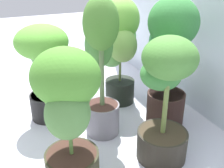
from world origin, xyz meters
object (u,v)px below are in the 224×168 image
potted_plant_center (101,62)px  potted_plant_back_center (169,52)px  potted_plant_front_left (44,61)px  potted_plant_back_left (120,43)px  floor_fan (49,67)px  potted_plant_back_right (165,95)px  potted_plant_front_right (68,110)px

potted_plant_center → potted_plant_back_center: potted_plant_center is taller
potted_plant_front_left → potted_plant_back_left: bearing=89.7°
potted_plant_center → potted_plant_back_left: (-0.30, 0.25, 0.00)m
potted_plant_back_left → floor_fan: potted_plant_back_left is taller
potted_plant_back_left → potted_plant_back_right: 0.65m
potted_plant_front_left → potted_plant_back_right: 0.80m
potted_plant_back_left → potted_plant_front_left: bearing=-90.3°
potted_plant_back_right → floor_fan: (-0.97, -0.39, -0.14)m
potted_plant_back_right → potted_plant_center: bearing=-149.1°
potted_plant_center → potted_plant_front_right: 0.45m
potted_plant_back_left → floor_fan: size_ratio=2.20×
potted_plant_front_right → potted_plant_front_left: (-0.65, 0.02, -0.00)m
potted_plant_back_center → potted_plant_back_right: size_ratio=1.19×
potted_plant_center → potted_plant_back_center: 0.42m
potted_plant_back_right → potted_plant_back_left: bearing=175.7°
potted_plant_back_center → floor_fan: size_ratio=2.31×
potted_plant_front_left → potted_plant_back_left: (0.00, 0.52, 0.06)m
potted_plant_back_center → potted_plant_back_right: (0.29, -0.21, -0.11)m
potted_plant_front_left → potted_plant_center: bearing=41.5°
potted_plant_back_center → potted_plant_back_left: 0.39m
potted_plant_front_right → floor_fan: (-0.98, 0.10, -0.17)m
potted_plant_back_right → potted_plant_front_right: bearing=-89.0°
potted_plant_back_left → potted_plant_back_right: size_ratio=1.13×
potted_plant_back_left → potted_plant_back_right: (0.64, -0.05, -0.09)m
potted_plant_front_right → potted_plant_back_right: size_ratio=1.01×
potted_plant_back_center → potted_plant_back_right: bearing=-36.3°
potted_plant_front_left → potted_plant_back_center: (0.36, 0.68, 0.08)m
floor_fan → potted_plant_back_left: bearing=-18.6°
potted_plant_front_right → floor_fan: bearing=174.3°
potted_plant_front_right → potted_plant_back_right: bearing=91.0°
potted_plant_center → potted_plant_front_right: bearing=-39.0°
potted_plant_front_right → floor_fan: potted_plant_front_right is taller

